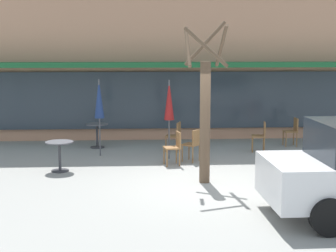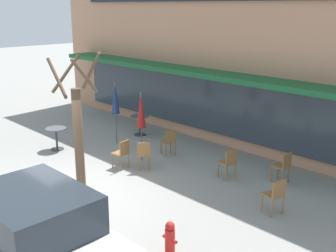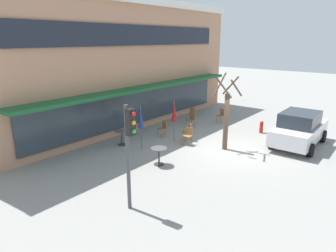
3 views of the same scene
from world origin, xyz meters
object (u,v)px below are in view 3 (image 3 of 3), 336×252
object	(u,v)px
cafe_chair_0	(191,113)
cafe_chair_2	(221,115)
parked_sedan	(299,129)
fire_hydrant	(261,127)
cafe_chair_1	(188,134)
cafe_table_near_wall	(121,135)
cafe_table_streetside	(159,153)
traffic_light_pole	(129,141)
cafe_chair_4	(192,119)
street_tree	(226,116)
patio_umbrella_green_folded	(141,117)
cafe_chair_3	(163,127)
cafe_chair_5	(188,131)
patio_umbrella_cream_folded	(174,111)

from	to	relation	value
cafe_chair_0	cafe_chair_2	bearing A→B (deg)	-63.88
parked_sedan	fire_hydrant	xyz separation A→B (m)	(0.86, 2.29, -0.53)
parked_sedan	cafe_chair_1	bearing A→B (deg)	127.44
cafe_chair_2	parked_sedan	world-z (taller)	parked_sedan
cafe_table_near_wall	cafe_chair_1	distance (m)	3.41
cafe_table_streetside	cafe_chair_2	world-z (taller)	cafe_chair_2
cafe_table_streetside	cafe_chair_1	distance (m)	2.97
cafe_chair_1	traffic_light_pole	distance (m)	6.74
cafe_table_near_wall	cafe_chair_4	xyz separation A→B (m)	(4.94, -0.91, 0.01)
street_tree	parked_sedan	bearing A→B (deg)	-42.85
patio_umbrella_green_folded	parked_sedan	xyz separation A→B (m)	(5.45, -5.79, -0.75)
cafe_table_streetside	parked_sedan	bearing A→B (deg)	-31.72
cafe_chair_4	fire_hydrant	world-z (taller)	cafe_chair_4
cafe_chair_2	parked_sedan	distance (m)	5.40
traffic_light_pole	fire_hydrant	size ratio (longest dim) A/B	4.82
cafe_table_near_wall	parked_sedan	size ratio (longest dim) A/B	0.18
cafe_table_streetside	cafe_chair_3	world-z (taller)	cafe_chair_3
cafe_chair_3	cafe_chair_5	distance (m)	1.48
cafe_table_streetside	patio_umbrella_green_folded	distance (m)	2.35
cafe_table_near_wall	cafe_chair_1	xyz separation A→B (m)	(2.23, -2.58, 0.01)
cafe_chair_0	cafe_chair_4	size ratio (longest dim) A/B	1.00
patio_umbrella_cream_folded	traffic_light_pole	distance (m)	6.78
cafe_table_streetside	cafe_chair_2	size ratio (longest dim) A/B	0.85
cafe_chair_5	cafe_chair_0	bearing A→B (deg)	32.16
cafe_chair_1	cafe_chair_4	world-z (taller)	same
cafe_chair_3	cafe_table_streetside	bearing A→B (deg)	-142.72
patio_umbrella_green_folded	cafe_chair_3	distance (m)	2.51
traffic_light_pole	patio_umbrella_green_folded	bearing A→B (deg)	40.55
cafe_chair_2	parked_sedan	size ratio (longest dim) A/B	0.21
cafe_table_near_wall	street_tree	distance (m)	5.32
patio_umbrella_green_folded	cafe_chair_1	world-z (taller)	patio_umbrella_green_folded
patio_umbrella_cream_folded	cafe_chair_0	size ratio (longest dim) A/B	2.47
parked_sedan	fire_hydrant	distance (m)	2.50
cafe_chair_0	cafe_chair_3	size ratio (longest dim) A/B	1.00
cafe_chair_5	street_tree	bearing A→B (deg)	-89.44
fire_hydrant	cafe_chair_3	bearing A→B (deg)	135.99
cafe_chair_2	parked_sedan	xyz separation A→B (m)	(-1.39, -5.20, 0.35)
cafe_table_streetside	cafe_chair_1	world-z (taller)	cafe_chair_1
cafe_table_near_wall	cafe_chair_2	bearing A→B (deg)	-14.47
cafe_chair_4	parked_sedan	xyz separation A→B (m)	(0.69, -6.11, 0.35)
cafe_chair_0	cafe_chair_4	xyz separation A→B (m)	(-1.22, -0.85, 0.00)
patio_umbrella_green_folded	fire_hydrant	xyz separation A→B (m)	(6.31, -3.50, -1.27)
cafe_table_near_wall	cafe_chair_0	world-z (taller)	cafe_chair_0
cafe_chair_4	fire_hydrant	size ratio (longest dim) A/B	1.26
cafe_chair_1	cafe_chair_5	world-z (taller)	same
cafe_table_streetside	cafe_chair_4	xyz separation A→B (m)	(5.63, 2.20, 0.01)
patio_umbrella_green_folded	cafe_chair_0	bearing A→B (deg)	11.04
cafe_table_streetside	street_tree	size ratio (longest dim) A/B	0.21
cafe_table_near_wall	cafe_chair_5	size ratio (longest dim) A/B	0.85
cafe_chair_5	cafe_chair_1	bearing A→B (deg)	-144.38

